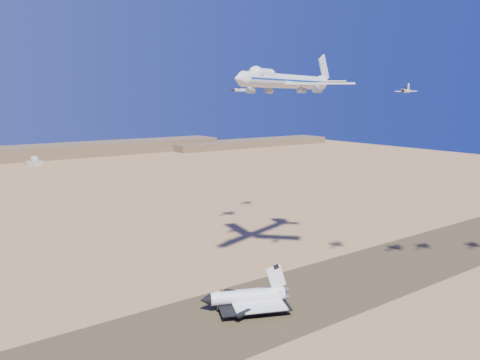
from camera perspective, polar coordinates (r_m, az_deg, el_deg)
ground at (r=178.10m, az=-2.63°, el=-17.05°), size 1200.00×1200.00×0.00m
runway at (r=178.09m, az=-2.63°, el=-17.04°), size 600.00×50.00×0.06m
ridgeline at (r=681.75m, az=-22.69°, el=2.95°), size 960.00×90.00×18.00m
shuttle at (r=186.48m, az=0.84°, el=-14.16°), size 35.78×30.26×17.41m
carrier_747 at (r=201.75m, az=5.43°, el=11.92°), size 73.79×55.02×18.47m
crew_a at (r=186.40m, az=4.47°, el=-15.44°), size 0.46×0.70×1.91m
crew_b at (r=186.13m, az=3.31°, el=-15.52°), size 0.74×0.88×1.56m
crew_c at (r=184.62m, az=5.83°, el=-15.72°), size 1.19×1.19×1.90m
chase_jet_a at (r=193.24m, az=19.55°, el=10.23°), size 14.46×8.83×3.76m
chase_jet_e at (r=253.61m, az=0.24°, el=10.91°), size 16.19×9.19×4.08m
chase_jet_f at (r=283.93m, az=3.17°, el=11.87°), size 13.94×8.08×3.54m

